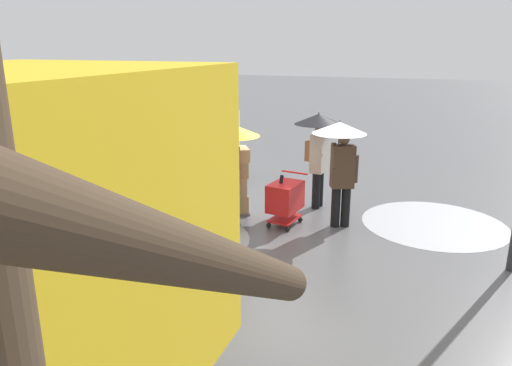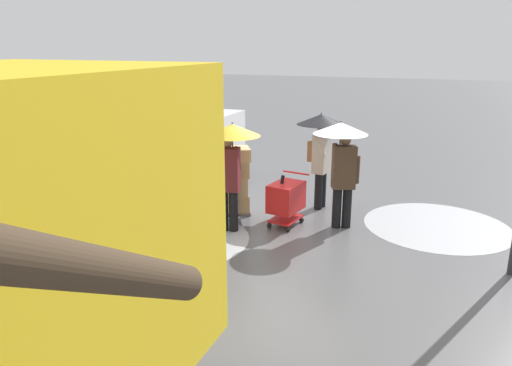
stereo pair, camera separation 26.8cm
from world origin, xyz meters
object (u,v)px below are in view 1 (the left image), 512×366
at_px(pedestrian_black_side, 341,149).
at_px(pedestrian_white_side, 318,139).
at_px(shopping_cart_vendor, 285,198).
at_px(hand_dolly_boxes, 236,180).
at_px(cargo_van_parked_right, 157,148).
at_px(pedestrian_pink_side, 230,152).

distance_m(pedestrian_black_side, pedestrian_white_side, 1.18).
bearing_deg(pedestrian_black_side, shopping_cart_vendor, 15.07).
bearing_deg(hand_dolly_boxes, cargo_van_parked_right, -21.69).
relative_size(shopping_cart_vendor, pedestrian_black_side, 0.49).
bearing_deg(cargo_van_parked_right, pedestrian_white_side, -173.36).
bearing_deg(shopping_cart_vendor, pedestrian_black_side, -164.93).
bearing_deg(shopping_cart_vendor, cargo_van_parked_right, -13.75).
bearing_deg(pedestrian_black_side, cargo_van_parked_right, -7.17).
relative_size(pedestrian_black_side, pedestrian_white_side, 1.00).
distance_m(cargo_van_parked_right, hand_dolly_boxes, 2.57).
relative_size(shopping_cart_vendor, hand_dolly_boxes, 0.67).
height_order(shopping_cart_vendor, pedestrian_pink_side, pedestrian_pink_side).
distance_m(shopping_cart_vendor, pedestrian_white_side, 1.65).
bearing_deg(cargo_van_parked_right, hand_dolly_boxes, 158.31).
bearing_deg(pedestrian_white_side, pedestrian_pink_side, 56.66).
bearing_deg(pedestrian_white_side, hand_dolly_boxes, 45.39).
bearing_deg(pedestrian_black_side, pedestrian_white_side, -56.62).
height_order(shopping_cart_vendor, pedestrian_black_side, pedestrian_black_side).
relative_size(cargo_van_parked_right, pedestrian_black_side, 2.49).
bearing_deg(cargo_van_parked_right, pedestrian_pink_side, 148.91).
height_order(hand_dolly_boxes, pedestrian_white_side, pedestrian_white_side).
xyz_separation_m(pedestrian_pink_side, pedestrian_white_side, (-1.27, -1.93, -0.01)).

